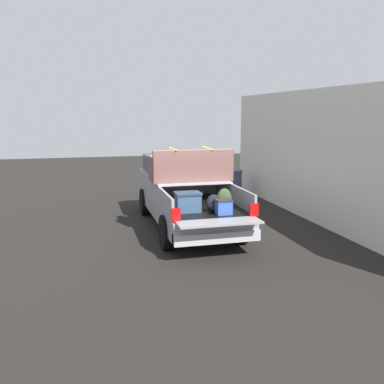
% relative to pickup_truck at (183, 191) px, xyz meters
% --- Properties ---
extents(ground_plane, '(40.00, 40.00, 0.00)m').
position_rel_pickup_truck_xyz_m(ground_plane, '(-0.36, -0.00, -0.97)').
color(ground_plane, black).
extents(pickup_truck, '(6.05, 2.08, 2.23)m').
position_rel_pickup_truck_xyz_m(pickup_truck, '(0.00, 0.00, 0.00)').
color(pickup_truck, gray).
rests_on(pickup_truck, ground_plane).
extents(building_facade, '(11.87, 0.36, 3.80)m').
position_rel_pickup_truck_xyz_m(building_facade, '(-0.84, -3.85, 0.93)').
color(building_facade, silver).
rests_on(building_facade, ground_plane).
extents(trash_can, '(0.60, 0.60, 0.98)m').
position_rel_pickup_truck_xyz_m(trash_can, '(3.62, -2.88, -0.47)').
color(trash_can, '#3F4C66').
rests_on(trash_can, ground_plane).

